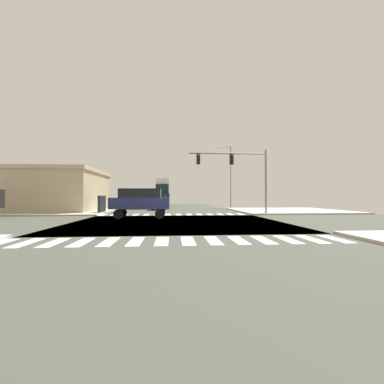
{
  "coord_description": "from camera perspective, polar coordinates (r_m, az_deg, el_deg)",
  "views": [
    {
      "loc": [
        -0.37,
        -17.36,
        1.73
      ],
      "look_at": [
        1.68,
        9.0,
        2.17
      ],
      "focal_mm": 24.25,
      "sensor_mm": 36.0,
      "label": 1
    }
  ],
  "objects": [
    {
      "name": "sedan_trailing_4",
      "position": [
        36.85,
        -11.66,
        -1.89
      ],
      "size": [
        1.8,
        4.3,
        1.88
      ],
      "rotation": [
        0.0,
        0.0,
        3.14
      ],
      "color": "black",
      "rests_on": "ground"
    },
    {
      "name": "box_truck_crossing_1",
      "position": [
        46.31,
        -6.45,
        0.08
      ],
      "size": [
        2.4,
        7.2,
        4.85
      ],
      "rotation": [
        0.0,
        0.0,
        3.14
      ],
      "color": "black",
      "rests_on": "ground"
    },
    {
      "name": "ground",
      "position": [
        17.46,
        -3.22,
        -6.72
      ],
      "size": [
        90.0,
        90.0,
        0.05
      ],
      "color": "#3F4339"
    },
    {
      "name": "sidewalk_corner_ne",
      "position": [
        32.31,
        20.07,
        -3.84
      ],
      "size": [
        12.0,
        12.0,
        0.14
      ],
      "color": "#B2ADA3",
      "rests_on": "ground"
    },
    {
      "name": "sedan_leading_3",
      "position": [
        33.62,
        -7.22,
        -1.99
      ],
      "size": [
        1.8,
        4.3,
        1.88
      ],
      "rotation": [
        0.0,
        0.0,
        3.14
      ],
      "color": "black",
      "rests_on": "ground"
    },
    {
      "name": "sidewalk_corner_nw",
      "position": [
        32.01,
        -27.73,
        -3.82
      ],
      "size": [
        12.0,
        12.0,
        0.14
      ],
      "color": "#B1A89F",
      "rests_on": "ground"
    },
    {
      "name": "traffic_signal_mast",
      "position": [
        25.17,
        9.55,
        5.67
      ],
      "size": [
        7.53,
        0.55,
        6.21
      ],
      "color": "gray",
      "rests_on": "ground"
    },
    {
      "name": "crosswalk_near",
      "position": [
        10.21,
        -3.77,
        -10.67
      ],
      "size": [
        13.5,
        2.0,
        0.01
      ],
      "color": "white",
      "rests_on": "ground"
    },
    {
      "name": "suv_middle_1",
      "position": [
        21.02,
        -11.28,
        -1.85
      ],
      "size": [
        4.6,
        1.96,
        2.34
      ],
      "rotation": [
        0.0,
        0.0,
        4.71
      ],
      "color": "black",
      "rests_on": "ground"
    },
    {
      "name": "street_lamp",
      "position": [
        38.9,
        8.19,
        4.45
      ],
      "size": [
        1.78,
        0.32,
        9.15
      ],
      "color": "gray",
      "rests_on": "ground"
    },
    {
      "name": "bank_building",
      "position": [
        34.88,
        -31.12,
        0.29
      ],
      "size": [
        15.98,
        10.99,
        4.8
      ],
      "color": "tan",
      "rests_on": "ground"
    },
    {
      "name": "crosswalk_far",
      "position": [
        24.72,
        -4.16,
        -4.95
      ],
      "size": [
        13.5,
        2.0,
        0.01
      ],
      "color": "white",
      "rests_on": "ground"
    }
  ]
}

